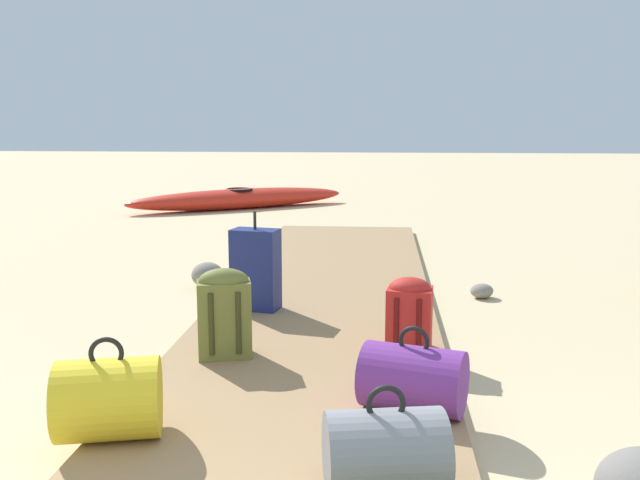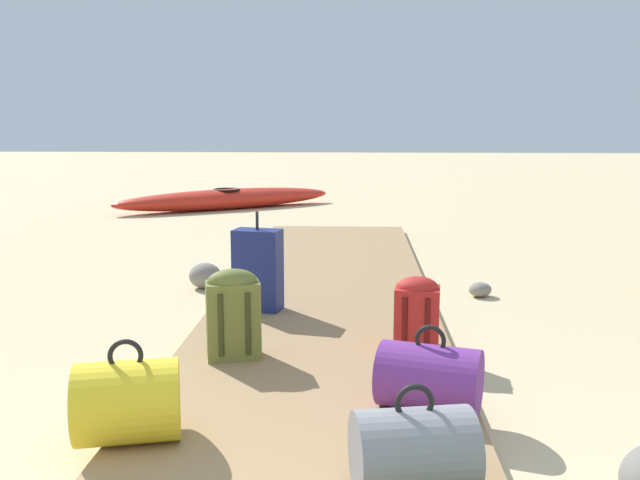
# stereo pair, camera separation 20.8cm
# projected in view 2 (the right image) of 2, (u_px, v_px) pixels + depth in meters

# --- Properties ---
(ground_plane) EXTENTS (60.00, 60.00, 0.00)m
(ground_plane) POSITION_uv_depth(u_px,v_px,m) (317.00, 347.00, 4.98)
(ground_plane) COLOR #D1BA8C
(boardwalk) EXTENTS (1.84, 8.69, 0.08)m
(boardwalk) POSITION_uv_depth(u_px,v_px,m) (323.00, 309.00, 5.83)
(boardwalk) COLOR #9E7A51
(boardwalk) RESTS_ON ground
(backpack_red) EXTENTS (0.32, 0.28, 0.49)m
(backpack_red) POSITION_uv_depth(u_px,v_px,m) (417.00, 311.00, 4.68)
(backpack_red) COLOR red
(backpack_red) RESTS_ON boardwalk
(duffel_bag_purple) EXTENTS (0.61, 0.49, 0.46)m
(duffel_bag_purple) POSITION_uv_depth(u_px,v_px,m) (429.00, 377.00, 3.70)
(duffel_bag_purple) COLOR #6B2D84
(duffel_bag_purple) RESTS_ON boardwalk
(suitcase_navy) EXTENTS (0.41, 0.28, 0.80)m
(suitcase_navy) POSITION_uv_depth(u_px,v_px,m) (258.00, 270.00, 5.63)
(suitcase_navy) COLOR navy
(suitcase_navy) RESTS_ON boardwalk
(duffel_bag_yellow) EXTENTS (0.56, 0.50, 0.50)m
(duffel_bag_yellow) POSITION_uv_depth(u_px,v_px,m) (128.00, 401.00, 3.33)
(duffel_bag_yellow) COLOR gold
(duffel_bag_yellow) RESTS_ON boardwalk
(backpack_olive) EXTENTS (0.38, 0.28, 0.58)m
(backpack_olive) POSITION_uv_depth(u_px,v_px,m) (233.00, 311.00, 4.48)
(backpack_olive) COLOR olive
(backpack_olive) RESTS_ON boardwalk
(duffel_bag_grey) EXTENTS (0.54, 0.44, 0.47)m
(duffel_bag_grey) POSITION_uv_depth(u_px,v_px,m) (413.00, 451.00, 2.87)
(duffel_bag_grey) COLOR slate
(duffel_bag_grey) RESTS_ON boardwalk
(kayak) EXTENTS (3.85, 2.86, 0.37)m
(kayak) POSITION_uv_depth(u_px,v_px,m) (227.00, 199.00, 12.69)
(kayak) COLOR red
(kayak) RESTS_ON ground
(rock_right_far) EXTENTS (0.29, 0.29, 0.13)m
(rock_right_far) POSITION_uv_depth(u_px,v_px,m) (480.00, 290.00, 6.41)
(rock_right_far) COLOR gray
(rock_right_far) RESTS_ON ground
(rock_left_mid) EXTENTS (0.35, 0.36, 0.24)m
(rock_left_mid) POSITION_uv_depth(u_px,v_px,m) (205.00, 276.00, 6.73)
(rock_left_mid) COLOR gray
(rock_left_mid) RESTS_ON ground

